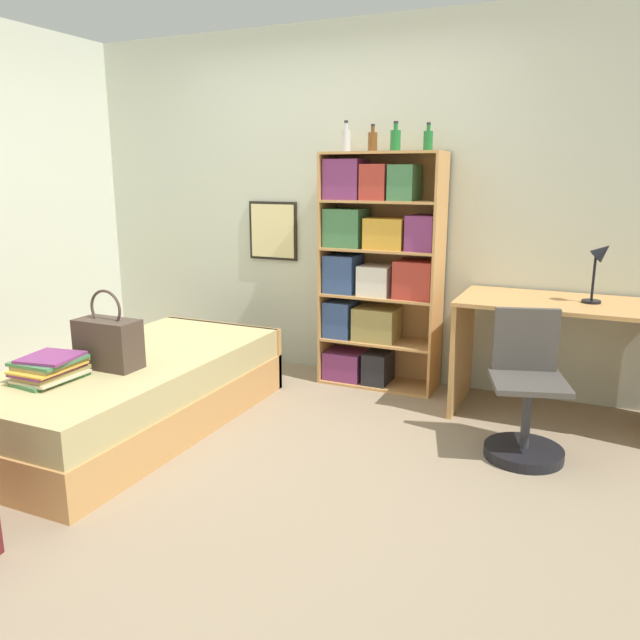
{
  "coord_description": "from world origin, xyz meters",
  "views": [
    {
      "loc": [
        1.9,
        -2.82,
        1.54
      ],
      "look_at": [
        0.53,
        0.2,
        0.75
      ],
      "focal_mm": 35.0,
      "sensor_mm": 36.0,
      "label": 1
    }
  ],
  "objects": [
    {
      "name": "bottle_green",
      "position": [
        0.18,
        1.43,
        1.76
      ],
      "size": [
        0.06,
        0.06,
        0.22
      ],
      "color": "#B7BCC1",
      "rests_on": "bookcase"
    },
    {
      "name": "bed",
      "position": [
        -0.64,
        0.02,
        0.22
      ],
      "size": [
        0.99,
        2.03,
        0.44
      ],
      "color": "tan",
      "rests_on": "ground_plane"
    },
    {
      "name": "bottle_brown",
      "position": [
        0.38,
        1.41,
        1.75
      ],
      "size": [
        0.07,
        0.07,
        0.19
      ],
      "color": "brown",
      "rests_on": "bookcase"
    },
    {
      "name": "desk",
      "position": [
        1.7,
        1.23,
        0.53
      ],
      "size": [
        1.22,
        0.66,
        0.76
      ],
      "color": "tan",
      "rests_on": "ground_plane"
    },
    {
      "name": "book_stack_on_bed",
      "position": [
        -0.74,
        -0.51,
        0.51
      ],
      "size": [
        0.32,
        0.38,
        0.14
      ],
      "color": "#427A4C",
      "rests_on": "bed"
    },
    {
      "name": "handbag",
      "position": [
        -0.62,
        -0.19,
        0.59
      ],
      "size": [
        0.37,
        0.18,
        0.46
      ],
      "color": "#47382D",
      "rests_on": "bed"
    },
    {
      "name": "wall_back",
      "position": [
        -0.0,
        1.61,
        1.3
      ],
      "size": [
        10.0,
        0.09,
        2.6
      ],
      "color": "beige",
      "rests_on": "ground_plane"
    },
    {
      "name": "desk_chair",
      "position": [
        1.6,
        0.58,
        0.26
      ],
      "size": [
        0.48,
        0.48,
        0.81
      ],
      "color": "black",
      "rests_on": "ground_plane"
    },
    {
      "name": "ground_plane",
      "position": [
        0.0,
        0.0,
        0.0
      ],
      "size": [
        14.0,
        14.0,
        0.0
      ],
      "primitive_type": "plane",
      "color": "gray"
    },
    {
      "name": "bookcase",
      "position": [
        0.43,
        1.38,
        0.87
      ],
      "size": [
        0.85,
        0.34,
        1.68
      ],
      "color": "tan",
      "rests_on": "ground_plane"
    },
    {
      "name": "bottle_clear",
      "position": [
        0.56,
        1.37,
        1.75
      ],
      "size": [
        0.07,
        0.07,
        0.2
      ],
      "color": "#1E6B2D",
      "rests_on": "bookcase"
    },
    {
      "name": "bottle_blue",
      "position": [
        0.77,
        1.42,
        1.75
      ],
      "size": [
        0.06,
        0.06,
        0.18
      ],
      "color": "#1E6B2D",
      "rests_on": "bookcase"
    },
    {
      "name": "desk_lamp",
      "position": [
        1.9,
        1.24,
        1.02
      ],
      "size": [
        0.16,
        0.11,
        0.39
      ],
      "color": "black",
      "rests_on": "desk"
    }
  ]
}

